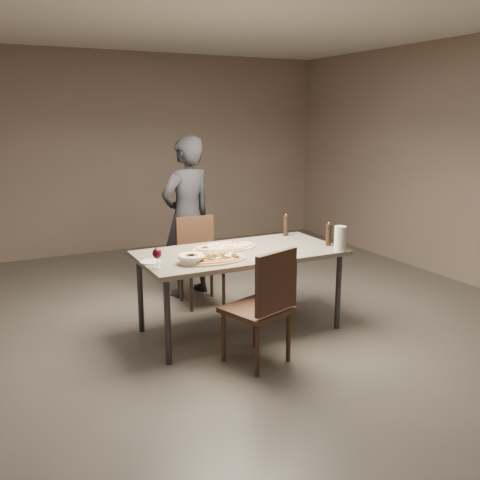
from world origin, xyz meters
name	(u,v)px	position (x,y,z in m)	size (l,w,h in m)	color
room	(240,178)	(0.00, 0.00, 1.40)	(7.00, 7.00, 7.00)	#5B554E
dining_table	(240,257)	(0.00, 0.00, 0.69)	(1.80, 0.90, 0.75)	slate
zucchini_pizza	(215,259)	(-0.34, -0.21, 0.77)	(0.56, 0.31, 0.05)	tan
ham_pizza	(225,247)	(-0.09, 0.14, 0.77)	(0.61, 0.34, 0.04)	tan
bread_basket	(191,258)	(-0.55, -0.20, 0.80)	(0.22, 0.22, 0.08)	beige
oil_dish	(243,248)	(0.06, 0.06, 0.76)	(0.14, 0.14, 0.02)	white
pepper_mill_left	(329,235)	(0.82, -0.18, 0.85)	(0.06, 0.06, 0.22)	black
pepper_mill_right	(286,225)	(0.69, 0.35, 0.86)	(0.06, 0.06, 0.22)	black
carafe	(340,238)	(0.81, -0.38, 0.86)	(0.11, 0.11, 0.22)	silver
wine_glass	(157,254)	(-0.83, -0.20, 0.87)	(0.07, 0.07, 0.17)	silver
side_plate	(151,262)	(-0.83, -0.01, 0.76)	(0.17, 0.17, 0.01)	white
chair_near	(265,301)	(-0.15, -0.72, 0.53)	(0.56, 0.56, 0.95)	#3F271A
chair_far	(199,255)	(-0.03, 0.89, 0.50)	(0.45, 0.45, 0.90)	#3F271A
diner	(187,217)	(-0.04, 1.17, 0.86)	(0.63, 0.41, 1.73)	black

